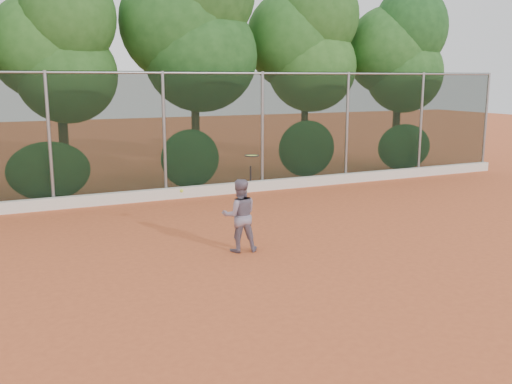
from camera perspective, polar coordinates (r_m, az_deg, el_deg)
name	(u,v)px	position (r m, az deg, el deg)	size (l,w,h in m)	color
ground	(280,273)	(9.94, 2.46, -8.12)	(80.00, 80.00, 0.00)	#CD5C30
concrete_curb	(168,194)	(16.05, -8.80, -0.16)	(24.00, 0.20, 0.30)	silver
tennis_player	(240,215)	(10.98, -1.64, -2.35)	(0.69, 0.54, 1.42)	gray
chainlink_fence	(164,132)	(15.98, -9.17, 5.97)	(24.09, 0.09, 3.50)	black
foliage_backdrop	(125,40)	(17.74, -13.01, 14.57)	(23.70, 3.63, 7.55)	#3D2A17
tennis_racket	(252,158)	(10.82, -0.43, 3.45)	(0.30, 0.30, 0.51)	black
tennis_ball_in_flight	(182,191)	(9.98, -7.46, 0.12)	(0.06, 0.06, 0.06)	#CFF237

